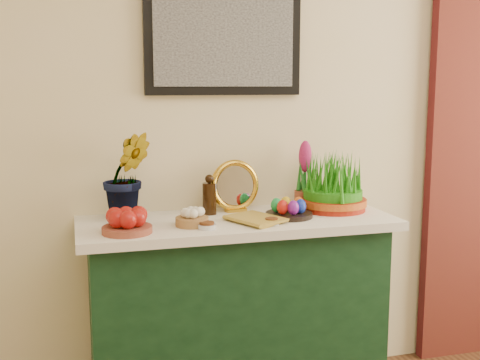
% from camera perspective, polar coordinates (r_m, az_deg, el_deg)
% --- Properties ---
extents(sideboard, '(1.30, 0.45, 0.85)m').
position_cam_1_polar(sideboard, '(2.82, -0.28, -12.87)').
color(sideboard, '#163D1E').
rests_on(sideboard, ground).
extents(tablecloth, '(1.40, 0.55, 0.04)m').
position_cam_1_polar(tablecloth, '(2.69, -0.29, -4.05)').
color(tablecloth, white).
rests_on(tablecloth, sideboard).
extents(hyacinth_green, '(0.28, 0.24, 0.51)m').
position_cam_1_polar(hyacinth_green, '(2.67, -10.70, 1.74)').
color(hyacinth_green, '#1F6E21').
rests_on(hyacinth_green, tablecloth).
extents(apple_bowl, '(0.25, 0.25, 0.10)m').
position_cam_1_polar(apple_bowl, '(2.45, -10.67, -4.00)').
color(apple_bowl, brown).
rests_on(apple_bowl, tablecloth).
extents(garlic_basket, '(0.18, 0.18, 0.08)m').
position_cam_1_polar(garlic_basket, '(2.54, -4.57, -3.64)').
color(garlic_basket, '#AF8546').
rests_on(garlic_basket, tablecloth).
extents(vinegar_cruet, '(0.06, 0.06, 0.18)m').
position_cam_1_polar(vinegar_cruet, '(2.75, -2.92, -1.60)').
color(vinegar_cruet, black).
rests_on(vinegar_cruet, tablecloth).
extents(mirror, '(0.25, 0.09, 0.24)m').
position_cam_1_polar(mirror, '(2.81, -0.49, -0.61)').
color(mirror, gold).
rests_on(mirror, tablecloth).
extents(book, '(0.25, 0.28, 0.03)m').
position_cam_1_polar(book, '(2.55, 0.00, -3.95)').
color(book, '#B39133').
rests_on(book, tablecloth).
extents(spice_dish_left, '(0.08, 0.08, 0.03)m').
position_cam_1_polar(spice_dish_left, '(2.49, -3.15, -4.35)').
color(spice_dish_left, silver).
rests_on(spice_dish_left, tablecloth).
extents(spice_dish_right, '(0.07, 0.07, 0.03)m').
position_cam_1_polar(spice_dish_right, '(2.57, 3.01, -3.95)').
color(spice_dish_right, silver).
rests_on(spice_dish_right, tablecloth).
extents(egg_plate, '(0.26, 0.26, 0.09)m').
position_cam_1_polar(egg_plate, '(2.70, 4.69, -2.86)').
color(egg_plate, black).
rests_on(egg_plate, tablecloth).
extents(hyacinth_pink, '(0.10, 0.10, 0.32)m').
position_cam_1_polar(hyacinth_pink, '(2.92, 6.17, 0.24)').
color(hyacinth_pink, brown).
rests_on(hyacinth_pink, tablecloth).
extents(wheatgrass_sabzeh, '(0.32, 0.32, 0.26)m').
position_cam_1_polar(wheatgrass_sabzeh, '(2.87, 8.81, -0.57)').
color(wheatgrass_sabzeh, maroon).
rests_on(wheatgrass_sabzeh, tablecloth).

